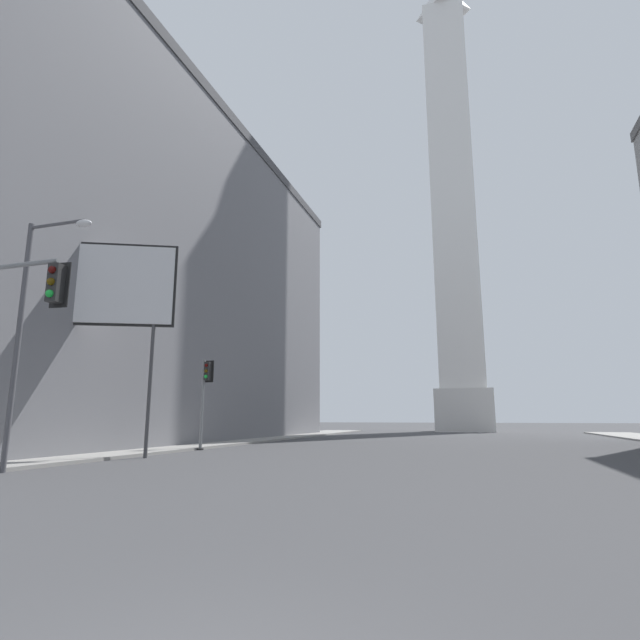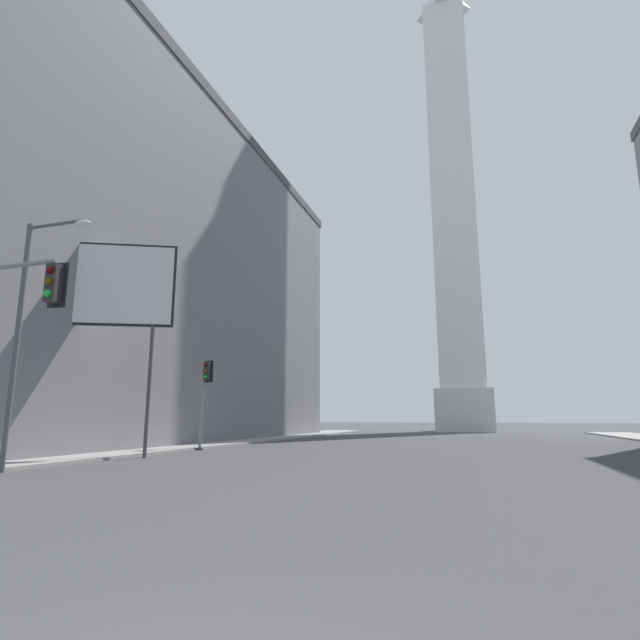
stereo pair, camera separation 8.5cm
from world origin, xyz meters
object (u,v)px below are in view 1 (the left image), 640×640
Objects in this scene: street_lamp at (30,316)px; billboard_sign at (115,289)px; obelisk at (453,194)px; traffic_light_mid_left at (205,390)px.

street_lamp is 0.87× the size of billboard_sign.
billboard_sign is (-1.53, 6.05, 2.65)m from street_lamp.
obelisk reaches higher than traffic_light_mid_left.
billboard_sign is at bearing -100.59° from traffic_light_mid_left.
obelisk is at bearing 74.08° from billboard_sign.
street_lamp is at bearing -102.95° from obelisk.
street_lamp is (0.24, -12.93, 1.98)m from traffic_light_mid_left.
obelisk is 61.04m from billboard_sign.
traffic_light_mid_left is 13.09m from street_lamp.
billboard_sign is at bearing -105.92° from obelisk.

